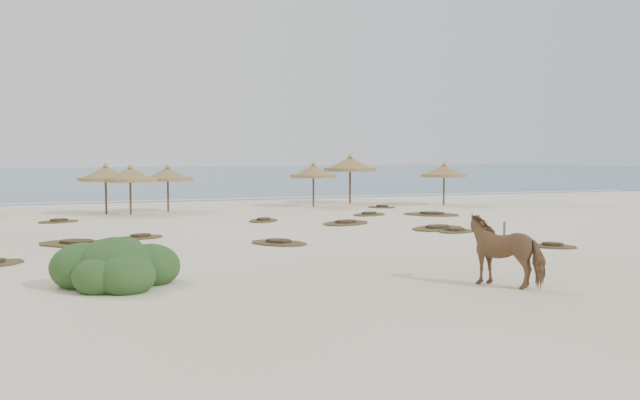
# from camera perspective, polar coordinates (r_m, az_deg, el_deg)

# --- Properties ---
(ground) EXTENTS (160.00, 160.00, 0.00)m
(ground) POSITION_cam_1_polar(r_m,az_deg,el_deg) (23.77, 1.28, -4.13)
(ground) COLOR #F8EDCC
(ground) RESTS_ON ground
(ocean) EXTENTS (200.00, 100.00, 0.01)m
(ocean) POSITION_cam_1_polar(r_m,az_deg,el_deg) (97.45, -14.39, 1.90)
(ocean) COLOR #265172
(ocean) RESTS_ON ground
(foam_line) EXTENTS (70.00, 0.60, 0.01)m
(foam_line) POSITION_cam_1_polar(r_m,az_deg,el_deg) (48.86, -9.48, 0.01)
(foam_line) COLOR white
(foam_line) RESTS_ON ground
(palapa_1) EXTENTS (3.60, 3.60, 2.71)m
(palapa_1) POSITION_cam_1_polar(r_m,az_deg,el_deg) (39.14, -16.78, 1.98)
(palapa_1) COLOR brown
(palapa_1) RESTS_ON ground
(palapa_2) EXTENTS (3.35, 3.35, 2.65)m
(palapa_2) POSITION_cam_1_polar(r_m,az_deg,el_deg) (38.36, -14.95, 1.92)
(palapa_2) COLOR brown
(palapa_2) RESTS_ON ground
(palapa_3) EXTENTS (3.08, 3.08, 2.60)m
(palapa_3) POSITION_cam_1_polar(r_m,az_deg,el_deg) (39.87, -12.09, 1.98)
(palapa_3) COLOR brown
(palapa_3) RESTS_ON ground
(palapa_4) EXTENTS (3.18, 3.18, 2.68)m
(palapa_4) POSITION_cam_1_polar(r_m,az_deg,el_deg) (42.34, -0.53, 2.27)
(palapa_4) COLOR brown
(palapa_4) RESTS_ON ground
(palapa_5) EXTENTS (4.09, 4.09, 3.14)m
(palapa_5) POSITION_cam_1_polar(r_m,az_deg,el_deg) (45.05, 2.42, 2.82)
(palapa_5) COLOR brown
(palapa_5) RESTS_ON ground
(palapa_6) EXTENTS (3.40, 3.40, 2.66)m
(palapa_6) POSITION_cam_1_polar(r_m,az_deg,el_deg) (44.34, 9.90, 2.26)
(palapa_6) COLOR brown
(palapa_6) RESTS_ON ground
(horse) EXTENTS (2.02, 2.20, 1.74)m
(horse) POSITION_cam_1_polar(r_m,az_deg,el_deg) (18.36, 14.68, -3.92)
(horse) COLOR #8B613F
(horse) RESTS_ON ground
(fence_post_near) EXTENTS (0.08, 0.08, 1.05)m
(fence_post_near) POSITION_cam_1_polar(r_m,az_deg,el_deg) (23.84, 14.52, -2.95)
(fence_post_near) COLOR brown
(fence_post_near) RESTS_ON ground
(bush) EXTENTS (3.18, 2.80, 1.42)m
(bush) POSITION_cam_1_polar(r_m,az_deg,el_deg) (18.32, -15.98, -5.24)
(bush) COLOR #2E4F22
(bush) RESTS_ON ground
(scrub_1) EXTENTS (3.53, 3.24, 0.16)m
(scrub_1) POSITION_cam_1_polar(r_m,az_deg,el_deg) (26.86, -18.84, -3.29)
(scrub_1) COLOR brown
(scrub_1) RESTS_ON ground
(scrub_2) EXTENTS (2.12, 1.77, 0.16)m
(scrub_2) POSITION_cam_1_polar(r_m,az_deg,el_deg) (28.13, -14.17, -2.88)
(scrub_2) COLOR brown
(scrub_2) RESTS_ON ground
(scrub_3) EXTENTS (3.18, 2.95, 0.16)m
(scrub_3) POSITION_cam_1_polar(r_m,az_deg,el_deg) (32.59, 2.08, -1.83)
(scrub_3) COLOR brown
(scrub_3) RESTS_ON ground
(scrub_4) EXTENTS (2.10, 1.76, 0.16)m
(scrub_4) POSITION_cam_1_polar(r_m,az_deg,el_deg) (29.86, 10.88, -2.43)
(scrub_4) COLOR brown
(scrub_4) RESTS_ON ground
(scrub_5) EXTENTS (3.48, 3.48, 0.16)m
(scrub_5) POSITION_cam_1_polar(r_m,az_deg,el_deg) (37.45, 8.91, -1.12)
(scrub_5) COLOR brown
(scrub_5) RESTS_ON ground
(scrub_6) EXTENTS (2.23, 1.88, 0.16)m
(scrub_6) POSITION_cam_1_polar(r_m,az_deg,el_deg) (35.47, -20.17, -1.60)
(scrub_6) COLOR brown
(scrub_6) RESTS_ON ground
(scrub_7) EXTENTS (2.47, 2.19, 0.16)m
(scrub_7) POSITION_cam_1_polar(r_m,az_deg,el_deg) (37.02, 3.97, -1.14)
(scrub_7) COLOR brown
(scrub_7) RESTS_ON ground
(scrub_9) EXTENTS (2.55, 2.72, 0.16)m
(scrub_9) POSITION_cam_1_polar(r_m,az_deg,el_deg) (25.67, -3.32, -3.41)
(scrub_9) COLOR brown
(scrub_9) RESTS_ON ground
(scrub_10) EXTENTS (1.96, 1.85, 0.16)m
(scrub_10) POSITION_cam_1_polar(r_m,az_deg,el_deg) (41.85, 4.97, -0.55)
(scrub_10) COLOR brown
(scrub_10) RESTS_ON ground
(scrub_11) EXTENTS (1.93, 1.49, 0.16)m
(scrub_11) POSITION_cam_1_polar(r_m,az_deg,el_deg) (21.75, -15.98, -4.91)
(scrub_11) COLOR brown
(scrub_11) RESTS_ON ground
(scrub_12) EXTENTS (1.96, 1.96, 0.16)m
(scrub_12) POSITION_cam_1_polar(r_m,az_deg,el_deg) (26.04, 18.08, -3.50)
(scrub_12) COLOR brown
(scrub_12) RESTS_ON ground
(scrub_13) EXTENTS (2.12, 2.32, 0.16)m
(scrub_13) POSITION_cam_1_polar(r_m,az_deg,el_deg) (33.84, -4.55, -1.62)
(scrub_13) COLOR brown
(scrub_13) RESTS_ON ground
(scrub_15) EXTENTS (3.27, 2.88, 0.16)m
(scrub_15) POSITION_cam_1_polar(r_m,az_deg,el_deg) (30.82, 9.39, -2.22)
(scrub_15) COLOR brown
(scrub_15) RESTS_ON ground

